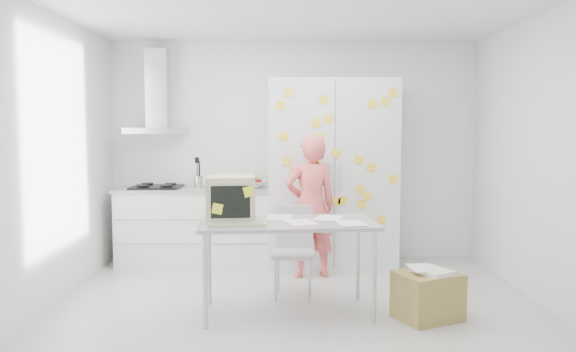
{
  "coord_description": "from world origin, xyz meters",
  "views": [
    {
      "loc": [
        -0.12,
        -4.98,
        1.64
      ],
      "look_at": [
        -0.08,
        0.79,
        1.14
      ],
      "focal_mm": 35.0,
      "sensor_mm": 36.0,
      "label": 1
    }
  ],
  "objects_px": {
    "desk": "(252,210)",
    "cardboard_box": "(428,295)",
    "person": "(311,206)",
    "chair": "(294,245)"
  },
  "relations": [
    {
      "from": "desk",
      "to": "cardboard_box",
      "type": "xyz_separation_m",
      "value": [
        1.52,
        -0.17,
        -0.71
      ]
    },
    {
      "from": "cardboard_box",
      "to": "person",
      "type": "bearing_deg",
      "value": 124.02
    },
    {
      "from": "person",
      "to": "cardboard_box",
      "type": "bearing_deg",
      "value": 112.22
    },
    {
      "from": "person",
      "to": "desk",
      "type": "height_order",
      "value": "person"
    },
    {
      "from": "desk",
      "to": "cardboard_box",
      "type": "bearing_deg",
      "value": -11.25
    },
    {
      "from": "person",
      "to": "cardboard_box",
      "type": "xyz_separation_m",
      "value": [
        0.94,
        -1.4,
        -0.57
      ]
    },
    {
      "from": "person",
      "to": "chair",
      "type": "distance_m",
      "value": 0.77
    },
    {
      "from": "person",
      "to": "chair",
      "type": "bearing_deg",
      "value": 62.13
    },
    {
      "from": "person",
      "to": "desk",
      "type": "distance_m",
      "value": 1.36
    },
    {
      "from": "desk",
      "to": "cardboard_box",
      "type": "relative_size",
      "value": 2.53
    }
  ]
}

